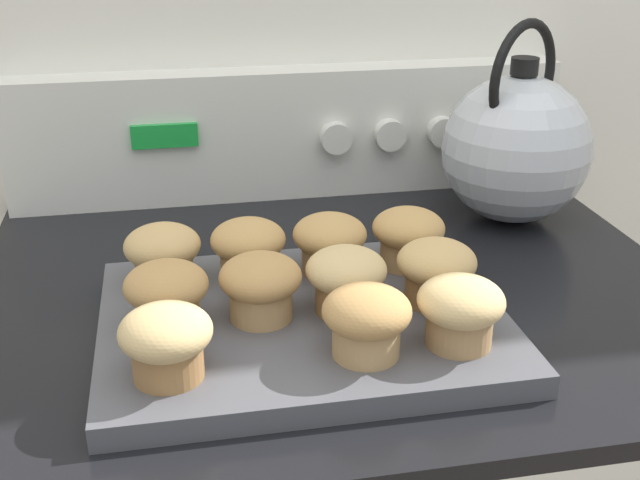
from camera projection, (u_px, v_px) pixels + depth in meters
name	position (u px, v px, depth m)	size (l,w,h in m)	color
control_panel	(292.00, 132.00, 1.05)	(0.72, 0.07, 0.17)	silver
muffin_pan	(303.00, 323.00, 0.74)	(0.37, 0.28, 0.02)	#4C4C51
muffin_r0_c0	(166.00, 340.00, 0.62)	(0.07, 0.07, 0.06)	olive
muffin_r0_c2	(367.00, 319.00, 0.65)	(0.07, 0.07, 0.06)	tan
muffin_r0_c3	(460.00, 309.00, 0.67)	(0.07, 0.07, 0.06)	#A37A4C
muffin_r1_c0	(167.00, 293.00, 0.69)	(0.07, 0.07, 0.06)	tan
muffin_r1_c1	(261.00, 285.00, 0.71)	(0.07, 0.07, 0.06)	tan
muffin_r1_c2	(346.00, 278.00, 0.72)	(0.07, 0.07, 0.06)	olive
muffin_r1_c3	(436.00, 269.00, 0.74)	(0.07, 0.07, 0.06)	olive
muffin_r2_c0	(163.00, 253.00, 0.77)	(0.07, 0.07, 0.06)	#A37A4C
muffin_r2_c1	(248.00, 247.00, 0.78)	(0.07, 0.07, 0.06)	tan
muffin_r2_c2	(330.00, 242.00, 0.80)	(0.07, 0.07, 0.06)	#A37A4C
muffin_r2_c3	(408.00, 235.00, 0.81)	(0.07, 0.07, 0.06)	tan
tea_kettle	(517.00, 146.00, 0.96)	(0.20, 0.18, 0.24)	silver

